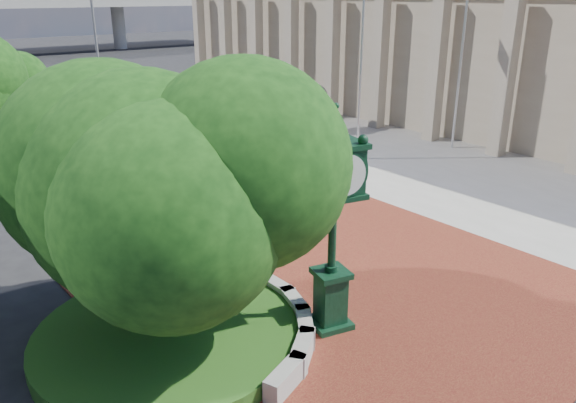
# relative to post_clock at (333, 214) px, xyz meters

# --- Properties ---
(ground) EXTENTS (200.00, 200.00, 0.00)m
(ground) POSITION_rel_post_clock_xyz_m (1.59, 1.88, -2.98)
(ground) COLOR black
(ground) RESTS_ON ground
(plaza) EXTENTS (12.00, 12.00, 0.04)m
(plaza) POSITION_rel_post_clock_xyz_m (1.59, 0.88, -2.96)
(plaza) COLOR maroon
(plaza) RESTS_ON ground
(sidewalk) EXTENTS (20.00, 50.00, 0.04)m
(sidewalk) POSITION_rel_post_clock_xyz_m (17.59, 11.88, -2.96)
(sidewalk) COLOR #9E9B93
(sidewalk) RESTS_ON ground
(planter_wall) EXTENTS (2.96, 6.77, 0.54)m
(planter_wall) POSITION_rel_post_clock_xyz_m (-1.12, 1.88, -2.71)
(planter_wall) COLOR #9E9B93
(planter_wall) RESTS_ON ground
(grass_bed) EXTENTS (6.10, 6.10, 0.40)m
(grass_bed) POSITION_rel_post_clock_xyz_m (-3.41, 1.88, -2.78)
(grass_bed) COLOR #254F16
(grass_bed) RESTS_ON ground
(civic_building) EXTENTS (17.35, 44.00, 8.60)m
(civic_building) POSITION_rel_post_clock_xyz_m (25.19, 13.88, 1.35)
(civic_building) COLOR tan
(civic_building) RESTS_ON ground
(tree_planter) EXTENTS (5.20, 5.20, 6.33)m
(tree_planter) POSITION_rel_post_clock_xyz_m (-3.41, 1.88, 0.75)
(tree_planter) COLOR #38281C
(tree_planter) RESTS_ON ground
(post_clock) EXTENTS (1.34, 1.34, 5.42)m
(post_clock) POSITION_rel_post_clock_xyz_m (0.00, 0.00, 0.00)
(post_clock) COLOR black
(post_clock) RESTS_ON ground
(parked_car) EXTENTS (2.04, 4.93, 1.67)m
(parked_car) POSITION_rel_post_clock_xyz_m (5.41, 37.44, -2.14)
(parked_car) COLOR #580C15
(parked_car) RESTS_ON ground
(flagpole_a) EXTENTS (1.50, 0.25, 9.65)m
(flagpole_a) POSITION_rel_post_clock_xyz_m (11.17, 9.80, 1.97)
(flagpole_a) COLOR silver
(flagpole_a) RESTS_ON ground
(flagpole_b) EXTENTS (1.67, 0.63, 11.07)m
(flagpole_b) POSITION_rel_post_clock_xyz_m (16.59, 8.10, 2.70)
(flagpole_b) COLOR silver
(flagpole_b) RESTS_ON ground
(street_lamp_near) EXTENTS (2.26, 0.89, 10.36)m
(street_lamp_near) POSITION_rel_post_clock_xyz_m (7.19, 30.82, 3.09)
(street_lamp_near) COLOR slate
(street_lamp_near) RESTS_ON ground
(shrub_near) EXTENTS (1.20, 1.20, 2.20)m
(shrub_near) POSITION_rel_post_clock_xyz_m (13.37, 15.26, -1.38)
(shrub_near) COLOR #38281C
(shrub_near) RESTS_ON ground
(shrub_mid) EXTENTS (1.20, 1.20, 2.20)m
(shrub_mid) POSITION_rel_post_clock_xyz_m (14.31, 19.39, -1.38)
(shrub_mid) COLOR #38281C
(shrub_mid) RESTS_ON ground
(shrub_far) EXTENTS (1.20, 1.20, 2.20)m
(shrub_far) POSITION_rel_post_clock_xyz_m (13.77, 22.94, -1.38)
(shrub_far) COLOR #38281C
(shrub_far) RESTS_ON ground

